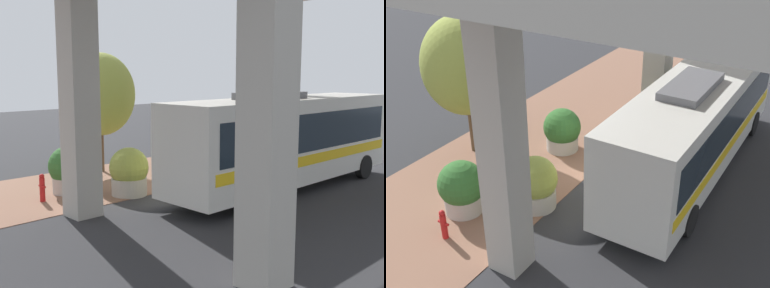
{
  "view_description": "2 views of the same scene",
  "coord_description": "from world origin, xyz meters",
  "views": [
    {
      "loc": [
        13.26,
        -12.48,
        4.43
      ],
      "look_at": [
        1.36,
        -0.84,
        1.94
      ],
      "focal_mm": 45.0,
      "sensor_mm": 36.0,
      "label": 1
    },
    {
      "loc": [
        7.25,
        -12.35,
        9.17
      ],
      "look_at": [
        -0.36,
        0.12,
        1.24
      ],
      "focal_mm": 45.0,
      "sensor_mm": 36.0,
      "label": 2
    }
  ],
  "objects": [
    {
      "name": "ground_plane",
      "position": [
        0.0,
        0.0,
        0.0
      ],
      "size": [
        80.0,
        80.0,
        0.0
      ],
      "primitive_type": "plane",
      "color": "#2D2D30",
      "rests_on": "ground"
    },
    {
      "name": "sidewalk_strip",
      "position": [
        -3.0,
        0.0,
        0.01
      ],
      "size": [
        6.0,
        40.0,
        0.02
      ],
      "color": "#845B47",
      "rests_on": "ground"
    },
    {
      "name": "bus",
      "position": [
        2.96,
        2.63,
        2.02
      ],
      "size": [
        2.62,
        11.21,
        3.73
      ],
      "color": "silver",
      "rests_on": "ground"
    },
    {
      "name": "fire_hydrant",
      "position": [
        -1.85,
        -4.9,
        0.5
      ],
      "size": [
        0.38,
        0.18,
        0.99
      ],
      "color": "#B21919",
      "rests_on": "ground"
    },
    {
      "name": "planter_front",
      "position": [
        -2.3,
        -3.6,
        0.87
      ],
      "size": [
        1.47,
        1.47,
        1.76
      ],
      "color": "#ADA89E",
      "rests_on": "ground"
    },
    {
      "name": "planter_middle",
      "position": [
        -1.85,
        1.4,
        0.81
      ],
      "size": [
        1.45,
        1.45,
        1.69
      ],
      "color": "#ADA89E",
      "rests_on": "ground"
    },
    {
      "name": "planter_back",
      "position": [
        -0.52,
        -2.18,
        0.84
      ],
      "size": [
        1.43,
        1.43,
        1.75
      ],
      "color": "#ADA89E",
      "rests_on": "ground"
    },
    {
      "name": "street_tree_near",
      "position": [
        -4.74,
        -0.5,
        3.47
      ],
      "size": [
        3.03,
        3.03,
        5.29
      ],
      "color": "brown",
      "rests_on": "ground"
    }
  ]
}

